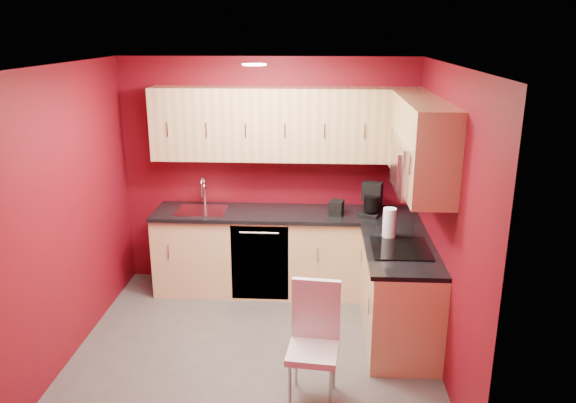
# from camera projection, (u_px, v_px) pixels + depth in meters

# --- Properties ---
(floor) EXTENTS (3.20, 3.20, 0.00)m
(floor) POSITION_uv_depth(u_px,v_px,m) (255.00, 347.00, 5.10)
(floor) COLOR #524F4D
(floor) RESTS_ON ground
(ceiling) EXTENTS (3.20, 3.20, 0.00)m
(ceiling) POSITION_uv_depth(u_px,v_px,m) (250.00, 65.00, 4.36)
(ceiling) COLOR white
(ceiling) RESTS_ON wall_back
(wall_back) EXTENTS (3.20, 0.00, 3.20)m
(wall_back) POSITION_uv_depth(u_px,v_px,m) (269.00, 173.00, 6.16)
(wall_back) COLOR #640910
(wall_back) RESTS_ON floor
(wall_front) EXTENTS (3.20, 0.00, 3.20)m
(wall_front) POSITION_uv_depth(u_px,v_px,m) (223.00, 299.00, 3.30)
(wall_front) COLOR #640910
(wall_front) RESTS_ON floor
(wall_left) EXTENTS (0.00, 3.00, 3.00)m
(wall_left) POSITION_uv_depth(u_px,v_px,m) (68.00, 214.00, 4.82)
(wall_left) COLOR #640910
(wall_left) RESTS_ON floor
(wall_right) EXTENTS (0.00, 3.00, 3.00)m
(wall_right) POSITION_uv_depth(u_px,v_px,m) (445.00, 221.00, 4.64)
(wall_right) COLOR #640910
(wall_right) RESTS_ON floor
(base_cabinets_back) EXTENTS (2.80, 0.60, 0.87)m
(base_cabinets_back) POSITION_uv_depth(u_px,v_px,m) (285.00, 253.00, 6.10)
(base_cabinets_back) COLOR #EABF85
(base_cabinets_back) RESTS_ON floor
(base_cabinets_right) EXTENTS (0.60, 1.30, 0.87)m
(base_cabinets_right) POSITION_uv_depth(u_px,v_px,m) (399.00, 295.00, 5.14)
(base_cabinets_right) COLOR #EABF85
(base_cabinets_right) RESTS_ON floor
(countertop_back) EXTENTS (2.80, 0.63, 0.04)m
(countertop_back) POSITION_uv_depth(u_px,v_px,m) (285.00, 214.00, 5.95)
(countertop_back) COLOR black
(countertop_back) RESTS_ON base_cabinets_back
(countertop_right) EXTENTS (0.63, 1.27, 0.04)m
(countertop_right) POSITION_uv_depth(u_px,v_px,m) (400.00, 250.00, 4.99)
(countertop_right) COLOR black
(countertop_right) RESTS_ON base_cabinets_right
(upper_cabinets_back) EXTENTS (2.80, 0.35, 0.75)m
(upper_cabinets_back) POSITION_uv_depth(u_px,v_px,m) (286.00, 124.00, 5.81)
(upper_cabinets_back) COLOR tan
(upper_cabinets_back) RESTS_ON wall_back
(upper_cabinets_right) EXTENTS (0.35, 1.55, 0.75)m
(upper_cabinets_right) POSITION_uv_depth(u_px,v_px,m) (420.00, 135.00, 4.88)
(upper_cabinets_right) COLOR tan
(upper_cabinets_right) RESTS_ON wall_right
(microwave) EXTENTS (0.42, 0.76, 0.42)m
(microwave) POSITION_uv_depth(u_px,v_px,m) (419.00, 166.00, 4.72)
(microwave) COLOR silver
(microwave) RESTS_ON upper_cabinets_right
(cooktop) EXTENTS (0.50, 0.55, 0.01)m
(cooktop) POSITION_uv_depth(u_px,v_px,m) (400.00, 248.00, 4.95)
(cooktop) COLOR black
(cooktop) RESTS_ON countertop_right
(sink) EXTENTS (0.52, 0.42, 0.35)m
(sink) POSITION_uv_depth(u_px,v_px,m) (202.00, 207.00, 6.00)
(sink) COLOR silver
(sink) RESTS_ON countertop_back
(dishwasher_front) EXTENTS (0.60, 0.02, 0.82)m
(dishwasher_front) POSITION_uv_depth(u_px,v_px,m) (260.00, 263.00, 5.84)
(dishwasher_front) COLOR black
(dishwasher_front) RESTS_ON base_cabinets_back
(downlight) EXTENTS (0.20, 0.20, 0.01)m
(downlight) POSITION_uv_depth(u_px,v_px,m) (254.00, 65.00, 4.65)
(downlight) COLOR white
(downlight) RESTS_ON ceiling
(coffee_maker) EXTENTS (0.28, 0.32, 0.34)m
(coffee_maker) POSITION_uv_depth(u_px,v_px,m) (370.00, 200.00, 5.80)
(coffee_maker) COLOR black
(coffee_maker) RESTS_ON countertop_back
(napkin_holder) EXTENTS (0.17, 0.17, 0.15)m
(napkin_holder) POSITION_uv_depth(u_px,v_px,m) (336.00, 208.00, 5.84)
(napkin_holder) COLOR black
(napkin_holder) RESTS_ON countertop_back
(paper_towel) EXTENTS (0.19, 0.19, 0.28)m
(paper_towel) POSITION_uv_depth(u_px,v_px,m) (389.00, 223.00, 5.18)
(paper_towel) COLOR white
(paper_towel) RESTS_ON countertop_right
(dining_chair) EXTENTS (0.42, 0.43, 0.94)m
(dining_chair) POSITION_uv_depth(u_px,v_px,m) (313.00, 345.00, 4.26)
(dining_chair) COLOR silver
(dining_chair) RESTS_ON floor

